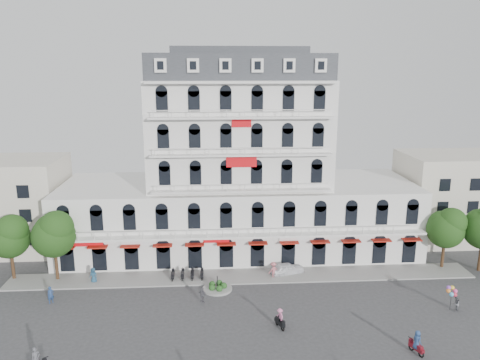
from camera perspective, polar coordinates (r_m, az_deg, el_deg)
The scene contains 18 objects.
ground at distance 46.90m, azimuth 1.18°, elevation -16.40°, with size 120.00×120.00×0.00m, color #38383A.
sidewalk at distance 54.83m, azimuth 0.38°, elevation -11.65°, with size 53.00×4.00×0.16m, color gray.
main_building at distance 60.13m, azimuth -0.21°, elevation 0.60°, with size 45.00×15.00×25.80m.
flank_building_west at distance 68.31m, azimuth -26.35°, elevation -2.69°, with size 14.00×10.00×12.00m, color beige.
flank_building_east at distance 71.31m, azimuth 24.54°, elevation -1.86°, with size 14.00×10.00×12.00m, color beige.
traffic_island at distance 51.94m, azimuth -2.78°, elevation -12.95°, with size 3.20×3.20×1.60m.
parked_scooter_row at distance 54.64m, azimuth -6.41°, elevation -11.93°, with size 4.40×1.80×1.10m, color black, non-canonical shape.
tree_west_outer at distance 58.12m, azimuth -26.29°, elevation -6.03°, with size 4.50×4.48×7.76m.
tree_west_inner at distance 55.83m, azimuth -21.76°, elevation -5.99°, with size 4.76×4.76×8.25m.
tree_east_inner at distance 60.32m, azimuth 23.86°, elevation -5.23°, with size 4.40×4.37×7.57m.
parked_car at distance 55.61m, azimuth 5.81°, elevation -10.67°, with size 1.60×3.98×1.35m, color white.
rider_east at distance 43.91m, azimuth 20.76°, elevation -18.01°, with size 0.86×1.63×2.14m.
rider_center at distance 44.94m, azimuth 4.88°, elevation -16.41°, with size 0.85×1.64×1.96m.
pedestrian_left at distance 55.57m, azimuth -17.44°, elevation -11.03°, with size 0.88×0.57×1.80m, color navy.
pedestrian_mid at distance 49.31m, azimuth -4.59°, elevation -13.80°, with size 0.93×0.39×1.59m, color slate.
pedestrian_right at distance 54.33m, azimuth 4.07°, elevation -10.90°, with size 1.26×0.72×1.95m, color #BD646D.
pedestrian_far at distance 52.66m, azimuth -22.08°, elevation -12.84°, with size 0.65×0.43×1.78m, color navy.
balloon_vendor at distance 51.93m, azimuth 24.66°, elevation -12.98°, with size 1.42×1.30×2.45m.
Camera 1 is at (-3.50, -40.52, 23.36)m, focal length 35.00 mm.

